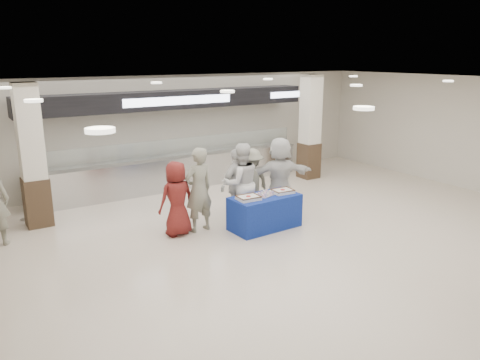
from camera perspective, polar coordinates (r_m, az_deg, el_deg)
ground at (r=9.51m, az=6.44°, el=-8.37°), size 14.00×14.00×0.00m
serving_line at (r=13.60m, az=-7.83°, el=3.84°), size 8.70×0.85×2.80m
column_left at (r=11.27m, az=-23.98°, el=2.30°), size 0.55×0.55×3.20m
column_right at (r=14.69m, az=8.52°, el=6.11°), size 0.55×0.55×3.20m
display_table at (r=10.44m, az=3.02°, el=-3.92°), size 1.58×0.84×0.75m
sheet_cake_left at (r=10.03m, az=1.03°, el=-2.15°), size 0.49×0.39×0.10m
sheet_cake_right at (r=10.56m, az=5.22°, el=-1.33°), size 0.47×0.38×0.10m
cupcake_tray at (r=10.36m, az=3.04°, el=-1.68°), size 0.53×0.46×0.07m
civilian_maroon at (r=10.01m, az=-7.73°, el=-2.27°), size 0.83×0.58×1.62m
soldier_a at (r=10.14m, az=-5.06°, el=-1.21°), size 0.73×0.53×1.87m
chef_tall at (r=10.67m, az=0.12°, el=-0.39°), size 1.01×0.86×1.85m
chef_short at (r=10.80m, az=-0.32°, el=-0.59°), size 1.07×0.62×1.71m
soldier_b at (r=11.20m, az=1.34°, el=-0.24°), size 1.14×0.79×1.62m
civilian_white at (r=11.27m, az=4.83°, el=0.51°), size 1.84×1.08×1.89m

